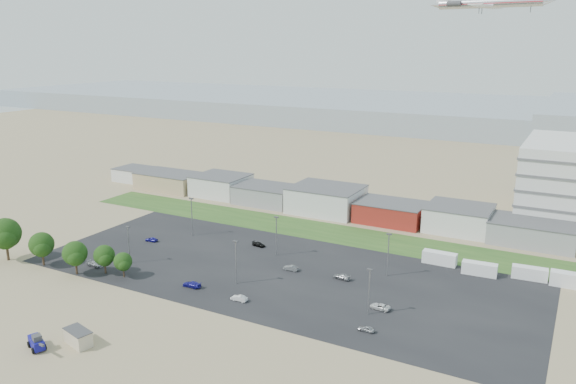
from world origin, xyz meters
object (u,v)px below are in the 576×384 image
Objects in this scene: parked_car_5 at (151,239)px; parked_car_12 at (342,277)px; tree_far_left at (6,237)px; parked_car_6 at (259,244)px; parked_car_7 at (291,268)px; parked_car_0 at (380,307)px; parked_car_3 at (192,284)px; portable_shed at (78,337)px; airliner at (490,3)px; parked_car_10 at (95,264)px; telehandler at (36,341)px; box_trailer_a at (440,258)px; parked_car_13 at (239,298)px; parked_car_2 at (366,329)px.

parked_car_12 is (56.29, 1.10, 0.01)m from parked_car_5.
tree_far_left is 63.61m from parked_car_6.
parked_car_7 is (15.42, -10.57, 0.05)m from parked_car_6.
parked_car_3 reaches higher than parked_car_0.
portable_shed is 0.14× the size of airliner.
parked_car_3 is 28.44m from parked_car_10.
telehandler is at bearing -27.13° from parked_car_12.
airliner is 9.00× the size of parked_car_3.
portable_shed is 157.40m from airliner.
tree_far_left reaches higher than parked_car_10.
box_trailer_a reaches higher than parked_car_10.
portable_shed is at bearing 62.90° from telehandler.
parked_car_3 reaches higher than parked_car_13.
tree_far_left is at bearing 172.50° from telehandler.
portable_shed is 1.29× the size of parked_car_3.
telehandler is 64.20m from parked_car_6.
parked_car_0 is 1.09× the size of parked_car_6.
box_trailer_a is 76.86m from parked_car_5.
portable_shed reaches higher than parked_car_3.
airliner reaches higher than parked_car_6.
parked_car_12 is at bearing -146.00° from parked_car_2.
parked_car_5 is 46.06m from parked_car_13.
airliner is at bearing 164.72° from parked_car_13.
parked_car_5 is at bearing 1.61° from parked_car_10.
box_trailer_a is 0.21× the size of airliner.
telehandler is 0.18× the size of airliner.
parked_car_3 reaches higher than parked_car_5.
parked_car_12 reaches higher than parked_car_0.
telehandler reaches higher than parked_car_13.
tree_far_left is at bearing -152.80° from box_trailer_a.
parked_car_12 is (12.82, 0.97, -0.01)m from parked_car_7.
parked_car_13 is (15.73, 28.81, -0.84)m from portable_shed.
parked_car_0 is at bearing 11.36° from tree_far_left.
portable_shed is 59.23m from parked_car_6.
parked_car_5 is 0.84× the size of parked_car_12.
parked_car_0 is at bearing -79.45° from parked_car_10.
parked_car_6 is at bearing -166.87° from box_trailer_a.
parked_car_5 is at bearing -82.49° from parked_car_12.
box_trailer_a reaches higher than parked_car_5.
parked_car_13 is (41.57, 0.74, -0.03)m from parked_car_10.
tree_far_left is 24.22m from parked_car_10.
telehandler is 56.84m from parked_car_5.
parked_car_6 is 29.82m from parked_car_12.
parked_car_3 is at bearing -172.44° from parked_car_6.
portable_shed reaches higher than parked_car_0.
parked_car_0 is (-0.11, -97.82, -65.03)m from airliner.
box_trailer_a is 40.67m from parked_car_2.
parked_car_5 is at bearing -92.69° from parked_car_0.
parked_car_7 is (-25.75, 9.42, 0.03)m from parked_car_0.
parked_car_13 is (13.58, -30.38, 0.04)m from parked_car_6.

